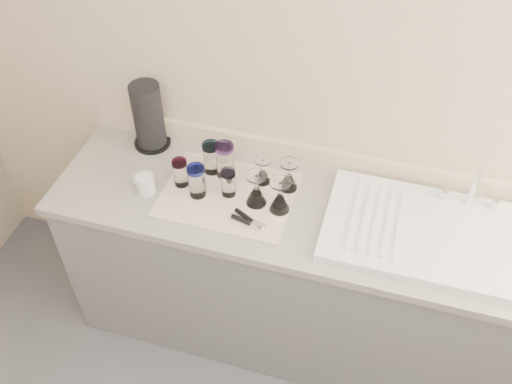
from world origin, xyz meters
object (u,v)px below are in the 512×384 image
(tumbler_magenta, at_px, (180,172))
(goblet_back_left, at_px, (263,174))
(white_mug, at_px, (145,184))
(tumbler_purple, at_px, (225,160))
(sink_unit, at_px, (429,233))
(tumbler_lavender, at_px, (228,183))
(goblet_front_right, at_px, (280,200))
(paper_towel_roll, at_px, (148,117))
(goblet_front_left, at_px, (256,193))
(tumbler_blue, at_px, (197,181))
(goblet_back_right, at_px, (289,179))
(can_opener, at_px, (249,221))
(tumbler_cyan, at_px, (211,158))

(tumbler_magenta, bearing_deg, goblet_back_left, 18.85)
(white_mug, bearing_deg, tumbler_purple, 32.12)
(sink_unit, height_order, tumbler_lavender, sink_unit)
(goblet_front_right, bearing_deg, goblet_back_left, 129.10)
(tumbler_magenta, distance_m, goblet_back_left, 0.35)
(goblet_front_right, relative_size, paper_towel_roll, 0.48)
(goblet_back_left, bearing_deg, white_mug, -158.03)
(goblet_back_left, distance_m, goblet_front_left, 0.13)
(tumbler_blue, relative_size, goblet_back_right, 1.05)
(tumbler_blue, relative_size, goblet_back_left, 1.19)
(tumbler_purple, xyz_separation_m, goblet_front_left, (0.18, -0.13, -0.03))
(tumbler_blue, relative_size, can_opener, 0.96)
(goblet_back_right, xyz_separation_m, goblet_front_left, (-0.11, -0.12, 0.00))
(tumbler_purple, relative_size, white_mug, 1.39)
(tumbler_blue, height_order, can_opener, tumbler_blue)
(sink_unit, relative_size, goblet_front_right, 5.34)
(sink_unit, xyz_separation_m, goblet_back_left, (-0.72, 0.11, 0.03))
(sink_unit, relative_size, tumbler_lavender, 6.46)
(goblet_front_left, distance_m, can_opener, 0.13)
(sink_unit, relative_size, goblet_back_right, 5.74)
(can_opener, xyz_separation_m, white_mug, (-0.48, 0.06, 0.02))
(white_mug, height_order, paper_towel_roll, paper_towel_roll)
(goblet_back_right, distance_m, goblet_front_right, 0.13)
(goblet_back_left, bearing_deg, can_opener, -86.37)
(goblet_back_right, height_order, can_opener, goblet_back_right)
(sink_unit, height_order, tumbler_blue, sink_unit)
(tumbler_cyan, distance_m, tumbler_blue, 0.16)
(sink_unit, relative_size, tumbler_blue, 5.47)
(paper_towel_roll, bearing_deg, goblet_back_left, -10.85)
(goblet_front_left, relative_size, goblet_front_right, 1.02)
(tumbler_cyan, height_order, paper_towel_roll, paper_towel_roll)
(tumbler_lavender, xyz_separation_m, paper_towel_roll, (-0.45, 0.22, 0.08))
(tumbler_purple, bearing_deg, goblet_front_right, -25.93)
(tumbler_magenta, relative_size, goblet_front_right, 0.84)
(tumbler_lavender, distance_m, white_mug, 0.36)
(tumbler_cyan, xyz_separation_m, tumbler_magenta, (-0.10, -0.12, -0.01))
(goblet_back_right, bearing_deg, tumbler_magenta, -166.42)
(tumbler_blue, distance_m, goblet_back_left, 0.29)
(tumbler_magenta, height_order, white_mug, tumbler_magenta)
(goblet_back_left, height_order, goblet_back_right, goblet_back_right)
(tumbler_blue, bearing_deg, goblet_back_left, 32.26)
(goblet_back_left, relative_size, goblet_front_right, 0.82)
(goblet_front_left, bearing_deg, tumbler_blue, -174.71)
(tumbler_cyan, distance_m, tumbler_lavender, 0.16)
(tumbler_cyan, distance_m, white_mug, 0.30)
(white_mug, bearing_deg, goblet_front_left, 7.06)
(tumbler_lavender, height_order, paper_towel_roll, paper_towel_roll)
(white_mug, bearing_deg, tumbler_blue, 9.03)
(tumbler_lavender, bearing_deg, tumbler_blue, -162.25)
(tumbler_purple, distance_m, goblet_back_right, 0.29)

